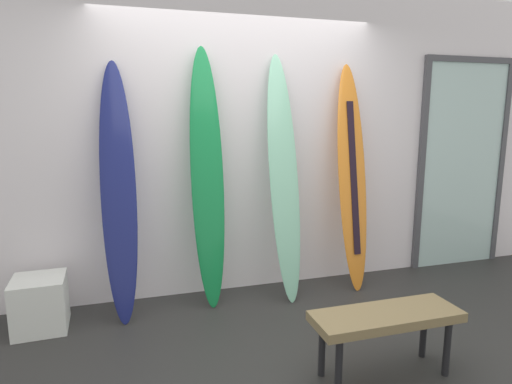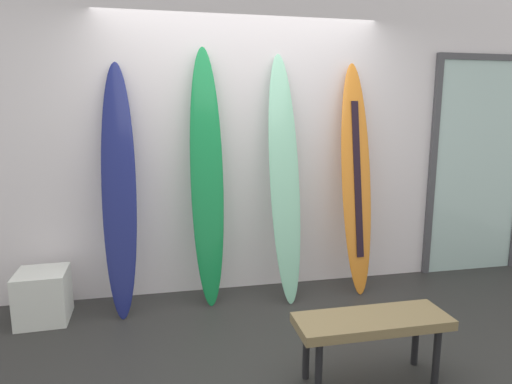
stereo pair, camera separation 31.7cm
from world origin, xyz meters
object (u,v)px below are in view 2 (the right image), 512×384
at_px(surfboard_sunset, 356,181).
at_px(glass_door, 477,163).
at_px(bench, 372,326).
at_px(surfboard_seafoam, 285,180).
at_px(display_block_left, 43,296).
at_px(surfboard_emerald, 207,178).
at_px(surfboard_navy, 119,191).

bearing_deg(surfboard_sunset, glass_door, 8.87).
height_order(surfboard_sunset, bench, surfboard_sunset).
relative_size(surfboard_seafoam, display_block_left, 5.26).
relative_size(surfboard_emerald, display_block_left, 5.35).
distance_m(surfboard_seafoam, display_block_left, 2.20).
distance_m(surfboard_navy, surfboard_seafoam, 1.41).
distance_m(surfboard_emerald, surfboard_seafoam, 0.68).
height_order(surfboard_navy, bench, surfboard_navy).
bearing_deg(surfboard_sunset, surfboard_emerald, 179.35).
relative_size(surfboard_navy, surfboard_emerald, 0.94).
bearing_deg(surfboard_sunset, display_block_left, -177.69).
bearing_deg(surfboard_sunset, surfboard_seafoam, -178.30).
bearing_deg(display_block_left, surfboard_sunset, 2.31).
height_order(glass_door, bench, glass_door).
relative_size(surfboard_navy, surfboard_seafoam, 0.95).
relative_size(surfboard_emerald, surfboard_seafoam, 1.02).
relative_size(surfboard_sunset, bench, 2.22).
xyz_separation_m(surfboard_sunset, bench, (-0.51, -1.40, -0.67)).
xyz_separation_m(surfboard_navy, bench, (1.58, -1.38, -0.65)).
bearing_deg(surfboard_seafoam, display_block_left, -177.49).
bearing_deg(glass_door, surfboard_sunset, -171.13).
xyz_separation_m(surfboard_emerald, surfboard_sunset, (1.37, -0.02, -0.07)).
bearing_deg(surfboard_emerald, bench, -58.81).
xyz_separation_m(display_block_left, glass_door, (4.16, 0.33, 0.94)).
height_order(surfboard_sunset, glass_door, glass_door).
bearing_deg(bench, surfboard_emerald, 121.19).
distance_m(surfboard_seafoam, glass_door, 2.15).
relative_size(surfboard_emerald, bench, 2.33).
bearing_deg(surfboard_navy, bench, -41.13).
bearing_deg(surfboard_navy, glass_door, 3.98).
height_order(surfboard_emerald, surfboard_sunset, surfboard_emerald).
relative_size(surfboard_navy, bench, 2.19).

